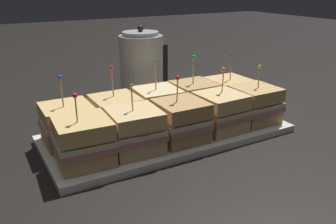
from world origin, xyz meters
TOP-DOWN VIEW (x-y plane):
  - ground_plane at (0.00, 0.00)m, footprint 6.00×6.00m
  - serving_platter at (0.00, 0.00)m, footprint 0.64×0.28m
  - sandwich_front_far_left at (-0.24, -0.06)m, footprint 0.13×0.13m
  - sandwich_front_left at (-0.12, -0.06)m, footprint 0.13×0.13m
  - sandwich_front_center at (-0.00, -0.06)m, footprint 0.12×0.12m
  - sandwich_front_right at (0.12, -0.06)m, footprint 0.12×0.12m
  - sandwich_front_far_right at (0.24, -0.06)m, footprint 0.12×0.12m
  - sandwich_back_far_left at (-0.25, 0.06)m, footprint 0.12×0.12m
  - sandwich_back_left at (-0.12, 0.06)m, footprint 0.12×0.12m
  - sandwich_back_center at (-0.00, 0.06)m, footprint 0.13×0.13m
  - sandwich_back_right at (0.12, 0.06)m, footprint 0.12×0.12m
  - sandwich_back_far_right at (0.24, 0.06)m, footprint 0.12×0.12m
  - kettle_steel at (0.06, 0.28)m, footprint 0.16×0.14m

SIDE VIEW (x-z plane):
  - ground_plane at x=0.00m, z-range 0.00..0.00m
  - serving_platter at x=0.00m, z-range 0.00..0.02m
  - sandwich_back_far_right at x=0.24m, z-range -0.02..0.15m
  - sandwich_back_far_left at x=-0.25m, z-range -0.02..0.15m
  - sandwich_back_left at x=-0.12m, z-range -0.02..0.15m
  - sandwich_front_left at x=-0.12m, z-range -0.01..0.15m
  - sandwich_front_far_right at x=0.24m, z-range -0.01..0.15m
  - sandwich_front_right at x=0.12m, z-range -0.02..0.15m
  - sandwich_front_far_left at x=-0.24m, z-range -0.01..0.15m
  - sandwich_back_center at x=0.00m, z-range -0.02..0.16m
  - sandwich_front_center at x=0.00m, z-range -0.02..0.15m
  - sandwich_back_right at x=0.12m, z-range -0.02..0.16m
  - kettle_steel at x=0.06m, z-range -0.01..0.25m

